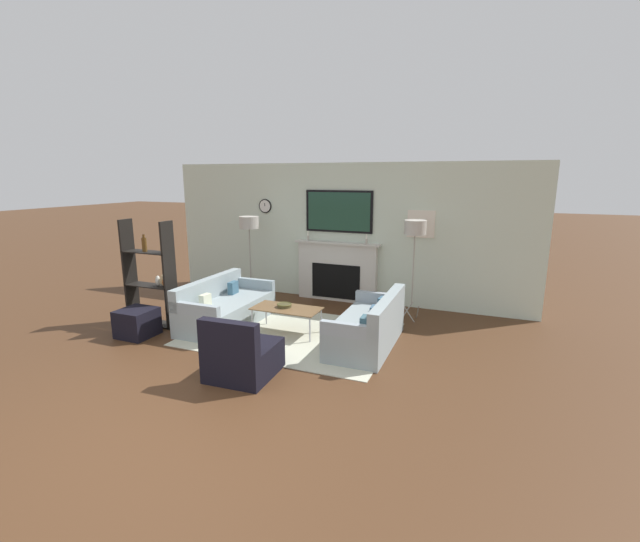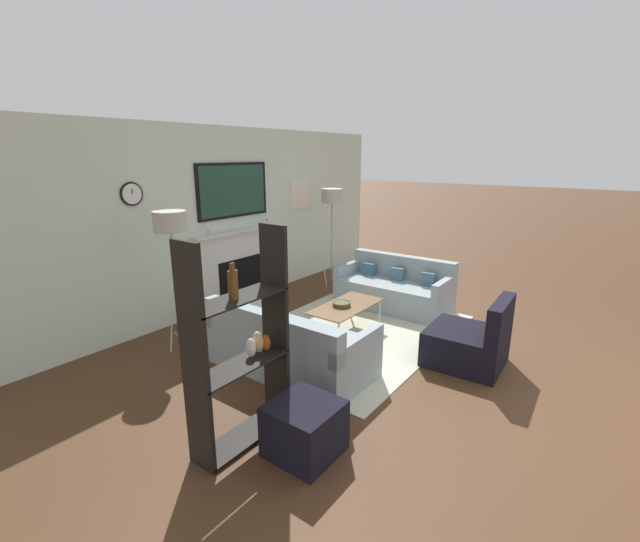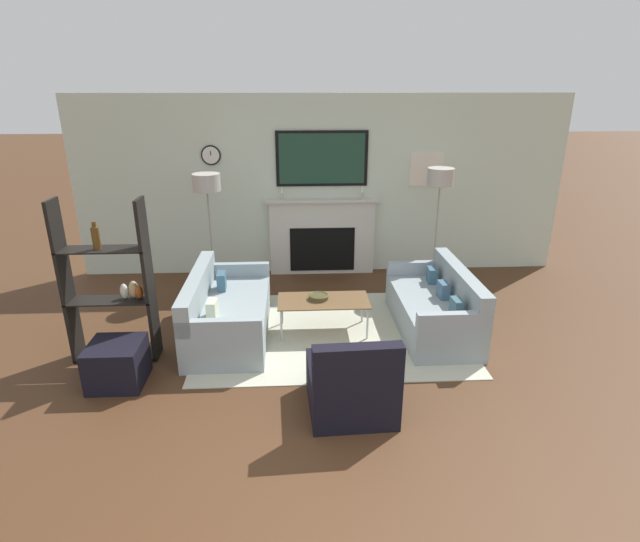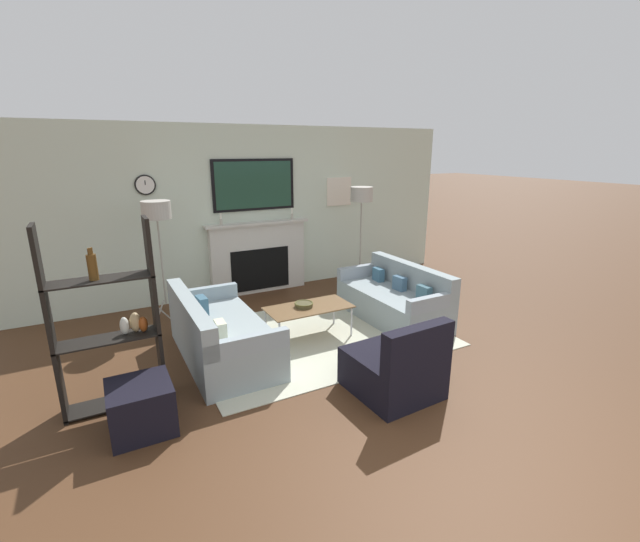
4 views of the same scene
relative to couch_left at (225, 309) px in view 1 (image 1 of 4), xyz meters
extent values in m
plane|color=#492D1A|center=(1.25, -2.89, -0.27)|extent=(60.00, 60.00, 0.00)
cube|color=silver|center=(1.25, 2.18, 1.08)|extent=(7.42, 0.07, 2.70)
cube|color=beige|center=(1.25, 2.07, 0.30)|extent=(1.61, 0.16, 1.15)
cube|color=black|center=(1.25, 1.98, 0.13)|extent=(1.00, 0.01, 0.69)
cube|color=beige|center=(1.25, 2.05, 0.89)|extent=(1.73, 0.22, 0.04)
cylinder|color=#B2AD9E|center=(0.65, 2.02, 0.96)|extent=(0.04, 0.04, 0.10)
cylinder|color=white|center=(0.65, 2.02, 1.06)|extent=(0.03, 0.03, 0.09)
cylinder|color=#B2AD9E|center=(1.86, 2.02, 0.96)|extent=(0.04, 0.04, 0.10)
cylinder|color=white|center=(1.86, 2.02, 1.06)|extent=(0.03, 0.03, 0.09)
cube|color=black|center=(1.25, 2.14, 1.50)|extent=(1.37, 0.04, 0.81)
cube|color=#1E4233|center=(1.25, 2.12, 1.50)|extent=(1.27, 0.01, 0.73)
cylinder|color=black|center=(-0.38, 2.14, 1.56)|extent=(0.29, 0.02, 0.29)
cylinder|color=silver|center=(-0.38, 2.12, 1.56)|extent=(0.25, 0.00, 0.25)
cube|color=black|center=(-0.38, 2.12, 1.59)|extent=(0.01, 0.00, 0.06)
cube|color=silver|center=(2.84, 2.14, 1.32)|extent=(0.50, 0.02, 0.50)
cube|color=beige|center=(1.25, 0.00, -0.27)|extent=(3.11, 2.28, 0.01)
cube|color=#8E9DA0|center=(0.05, 0.00, -0.06)|extent=(0.88, 1.79, 0.42)
cube|color=#8E9DA0|center=(-0.31, 0.00, 0.32)|extent=(0.17, 1.79, 0.34)
cube|color=#8A9CA5|center=(0.04, 0.84, 0.24)|extent=(0.87, 0.10, 0.18)
cube|color=#8E9BA2|center=(0.05, -0.84, 0.24)|extent=(0.87, 0.10, 0.18)
cube|color=#395E74|center=(-0.09, 0.40, 0.26)|extent=(0.11, 0.22, 0.22)
cube|color=beige|center=(-0.08, -0.40, 0.25)|extent=(0.11, 0.20, 0.19)
cube|color=#8E9DA0|center=(2.46, 0.00, -0.06)|extent=(0.81, 1.71, 0.42)
cube|color=#8E9DA0|center=(2.77, 0.00, 0.32)|extent=(0.18, 1.70, 0.35)
cube|color=#919DA4|center=(2.46, -0.80, 0.24)|extent=(0.79, 0.11, 0.18)
cube|color=#8F9AA4|center=(2.45, 0.80, 0.24)|extent=(0.79, 0.11, 0.18)
cube|color=#3F626E|center=(2.58, -0.50, 0.25)|extent=(0.11, 0.21, 0.20)
cube|color=#42627C|center=(2.57, 0.00, 0.24)|extent=(0.11, 0.20, 0.20)
cube|color=#3A617A|center=(2.57, 0.50, 0.24)|extent=(0.12, 0.20, 0.19)
cube|color=black|center=(1.31, -1.50, -0.07)|extent=(0.79, 0.85, 0.40)
cube|color=black|center=(1.33, -1.83, 0.34)|extent=(0.76, 0.17, 0.41)
cube|color=brown|center=(1.15, 0.01, 0.14)|extent=(1.08, 0.53, 0.02)
cylinder|color=#B7B7BC|center=(0.65, -0.21, -0.07)|extent=(0.02, 0.02, 0.40)
cylinder|color=#B7B7BC|center=(1.65, -0.21, -0.07)|extent=(0.02, 0.02, 0.40)
cylinder|color=#B7B7BC|center=(0.65, 0.24, -0.07)|extent=(0.02, 0.02, 0.40)
cylinder|color=#B7B7BC|center=(1.65, 0.24, -0.07)|extent=(0.02, 0.02, 0.40)
cylinder|color=#454024|center=(1.10, 0.04, 0.17)|extent=(0.23, 0.23, 0.05)
torus|color=#4E4C22|center=(1.10, 0.04, 0.19)|extent=(0.24, 0.24, 0.02)
cylinder|color=#9E998E|center=(-0.25, 1.47, -0.14)|extent=(0.09, 0.23, 0.27)
cylinder|color=#9E998E|center=(-0.44, 1.51, -0.14)|extent=(0.17, 0.19, 0.27)
cylinder|color=#9E998E|center=(-0.38, 1.33, -0.14)|extent=(0.23, 0.07, 0.27)
cylinder|color=#9E998E|center=(-0.36, 1.44, 0.58)|extent=(0.02, 0.02, 1.19)
cylinder|color=#B2ADA3|center=(-0.36, 1.44, 1.29)|extent=(0.38, 0.38, 0.24)
cylinder|color=#9E998E|center=(2.96, 1.47, -0.14)|extent=(0.09, 0.23, 0.28)
cylinder|color=#9E998E|center=(2.78, 1.51, -0.14)|extent=(0.17, 0.19, 0.28)
cylinder|color=#9E998E|center=(2.83, 1.33, -0.14)|extent=(0.23, 0.07, 0.28)
cylinder|color=#9E998E|center=(2.86, 1.44, 0.61)|extent=(0.02, 0.02, 1.22)
cylinder|color=#B2ADA3|center=(2.86, 1.44, 1.34)|extent=(0.37, 0.37, 0.24)
cube|color=black|center=(-1.55, -0.46, 0.61)|extent=(0.04, 0.28, 1.76)
cube|color=black|center=(-0.70, -0.46, 0.61)|extent=(0.04, 0.28, 1.76)
cube|color=black|center=(-1.12, -0.46, -0.25)|extent=(0.89, 0.28, 0.02)
cube|color=black|center=(-1.12, -0.46, 0.40)|extent=(0.89, 0.28, 0.01)
cube|color=black|center=(-1.12, -0.46, 0.96)|extent=(0.89, 0.28, 0.02)
ellipsoid|color=silver|center=(-0.98, -0.44, 0.49)|extent=(0.08, 0.08, 0.17)
cylinder|color=brown|center=(-1.17, -0.48, 1.08)|extent=(0.07, 0.07, 0.23)
cylinder|color=brown|center=(-1.17, -0.48, 1.23)|extent=(0.03, 0.03, 0.06)
cylinder|color=brown|center=(-1.16, -0.48, 1.09)|extent=(0.07, 0.07, 0.23)
cylinder|color=brown|center=(-1.16, -0.48, 1.23)|extent=(0.03, 0.03, 0.06)
ellipsoid|color=#A04819|center=(-0.82, -0.46, 0.48)|extent=(0.08, 0.08, 0.15)
ellipsoid|color=tan|center=(-0.88, -0.42, 0.50)|extent=(0.10, 0.10, 0.19)
cube|color=black|center=(-0.95, -0.98, -0.06)|extent=(0.52, 0.52, 0.43)
camera|label=1|loc=(4.07, -5.75, 2.17)|focal=24.00mm
camera|label=2|loc=(-3.22, -2.81, 2.03)|focal=24.00mm
camera|label=3|loc=(0.83, -5.38, 2.52)|focal=28.00mm
camera|label=4|loc=(-1.11, -4.50, 2.07)|focal=24.00mm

